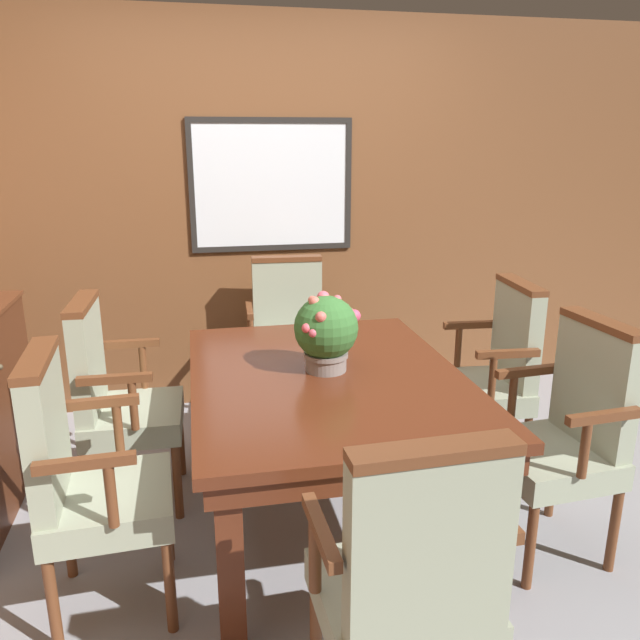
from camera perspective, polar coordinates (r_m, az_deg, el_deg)
ground_plane at (r=2.95m, az=-0.23°, el=-19.10°), size 14.00×14.00×0.00m
wall_back at (r=4.05m, az=-4.86°, el=9.36°), size 7.20×0.08×2.45m
dining_table at (r=2.74m, az=0.63°, el=-6.80°), size 1.16×1.54×0.73m
chair_head_near at (r=1.85m, az=8.28°, el=-22.51°), size 0.53×0.46×1.02m
chair_left_far at (r=3.09m, az=-18.18°, el=-6.49°), size 0.46×0.53×1.02m
chair_left_near at (r=2.44m, az=-20.73°, el=-13.04°), size 0.47×0.53×1.02m
chair_head_far at (r=3.84m, az=-2.82°, el=-1.23°), size 0.53×0.47×1.02m
chair_right_far at (r=3.38m, az=15.57°, el=-4.32°), size 0.48×0.54×1.02m
chair_right_near at (r=2.80m, az=21.64°, el=-9.23°), size 0.48×0.54×1.02m
potted_plant at (r=2.69m, az=0.57°, el=-1.05°), size 0.29×0.28×0.35m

